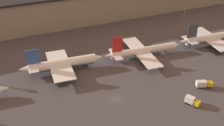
# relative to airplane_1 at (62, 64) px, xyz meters

# --- Properties ---
(ground) EXTENTS (600.00, 600.00, 0.00)m
(ground) POSITION_rel_airplane_1_xyz_m (13.25, -27.61, -3.61)
(ground) COLOR #423F44
(terminal_building) EXTENTS (247.98, 27.48, 18.89)m
(terminal_building) POSITION_rel_airplane_1_xyz_m (13.25, 54.91, 5.88)
(terminal_building) COLOR gray
(terminal_building) RESTS_ON ground
(airplane_1) EXTENTS (36.88, 27.09, 12.33)m
(airplane_1) POSITION_rel_airplane_1_xyz_m (0.00, 0.00, 0.00)
(airplane_1) COLOR white
(airplane_1) RESTS_ON ground
(airplane_2) EXTENTS (39.48, 32.14, 11.92)m
(airplane_2) POSITION_rel_airplane_1_xyz_m (38.41, -2.50, -0.64)
(airplane_2) COLOR silver
(airplane_2) RESTS_ON ground
(airplane_3) EXTENTS (39.40, 28.60, 12.57)m
(airplane_3) POSITION_rel_airplane_1_xyz_m (77.32, -5.06, -0.12)
(airplane_3) COLOR silver
(airplane_3) RESTS_ON ground
(service_vehicle_3) EXTENTS (4.44, 5.75, 3.07)m
(service_vehicle_3) POSITION_rel_airplane_1_xyz_m (36.77, -41.43, -1.89)
(service_vehicle_3) COLOR gold
(service_vehicle_3) RESTS_ON ground
(service_vehicle_4) EXTENTS (6.80, 4.25, 3.00)m
(service_vehicle_4) POSITION_rel_airplane_1_xyz_m (47.75, -34.51, -1.91)
(service_vehicle_4) COLOR gold
(service_vehicle_4) RESTS_ON ground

